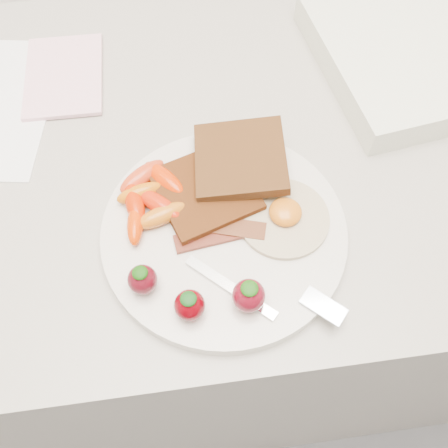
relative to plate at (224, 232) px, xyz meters
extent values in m
cube|color=gray|center=(0.00, 0.14, -0.46)|extent=(2.00, 0.60, 0.90)
cylinder|color=beige|center=(0.00, 0.00, 0.00)|extent=(0.27, 0.27, 0.02)
cube|color=#361F0A|center=(-0.02, 0.05, 0.02)|extent=(0.13, 0.13, 0.01)
cube|color=black|center=(0.03, 0.08, 0.03)|extent=(0.11, 0.11, 0.02)
cylinder|color=beige|center=(0.07, 0.00, 0.01)|extent=(0.12, 0.12, 0.01)
ellipsoid|color=#D06814|center=(0.07, 0.01, 0.02)|extent=(0.04, 0.04, 0.02)
cube|color=#370A0C|center=(-0.01, -0.01, 0.01)|extent=(0.09, 0.03, 0.00)
cube|color=#38150B|center=(0.00, 0.00, 0.01)|extent=(0.09, 0.04, 0.00)
cube|color=black|center=(-0.01, 0.01, 0.02)|extent=(0.09, 0.05, 0.00)
ellipsoid|color=#C86009|center=(-0.09, 0.05, 0.02)|extent=(0.06, 0.03, 0.02)
ellipsoid|color=red|center=(-0.07, 0.03, 0.02)|extent=(0.06, 0.06, 0.02)
ellipsoid|color=#DA3500|center=(-0.09, 0.01, 0.02)|extent=(0.02, 0.05, 0.02)
ellipsoid|color=red|center=(-0.06, 0.07, 0.02)|extent=(0.06, 0.06, 0.02)
ellipsoid|color=red|center=(-0.08, 0.07, 0.02)|extent=(0.06, 0.05, 0.02)
ellipsoid|color=#C16012|center=(-0.07, 0.02, 0.02)|extent=(0.06, 0.04, 0.02)
ellipsoid|color=#C32200|center=(-0.09, 0.04, 0.02)|extent=(0.03, 0.06, 0.02)
ellipsoid|color=#4E0912|center=(-0.09, -0.06, 0.03)|extent=(0.03, 0.03, 0.03)
ellipsoid|color=#114108|center=(-0.09, -0.06, 0.04)|extent=(0.02, 0.02, 0.01)
ellipsoid|color=#580007|center=(-0.05, -0.09, 0.03)|extent=(0.03, 0.03, 0.03)
ellipsoid|color=#0F3D0F|center=(-0.05, -0.09, 0.04)|extent=(0.02, 0.02, 0.01)
ellipsoid|color=#5F0815|center=(0.01, -0.09, 0.03)|extent=(0.03, 0.03, 0.04)
ellipsoid|color=#16480B|center=(0.01, -0.09, 0.05)|extent=(0.02, 0.02, 0.01)
cube|color=white|center=(0.00, -0.07, 0.01)|extent=(0.09, 0.08, 0.00)
cube|color=silver|center=(0.09, -0.10, 0.01)|extent=(0.05, 0.05, 0.00)
cube|color=#F6B8C7|center=(-0.18, 0.27, 0.00)|extent=(0.10, 0.15, 0.01)
cube|color=silver|center=(0.33, 0.24, 0.01)|extent=(0.37, 0.31, 0.04)
camera|label=1|loc=(-0.04, -0.26, 0.49)|focal=40.00mm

